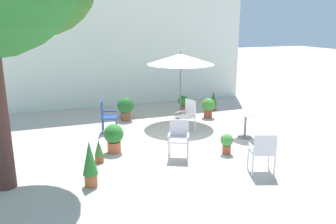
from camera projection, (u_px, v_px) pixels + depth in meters
ground_plane at (172, 143)px, 9.17m from camera, size 60.00×60.00×0.00m
villa_facade at (127, 37)px, 12.90m from camera, size 9.54×0.30×5.21m
patio_umbrella_0 at (181, 60)px, 10.56m from camera, size 2.10×2.10×2.27m
cafe_table_0 at (246, 120)px, 9.47m from camera, size 0.72×0.72×0.72m
patio_chair_0 at (187, 114)px, 9.99m from camera, size 0.56×0.56×0.95m
patio_chair_1 at (179, 136)px, 8.05m from camera, size 0.64×0.65×0.90m
patio_chair_2 at (106, 114)px, 9.94m from camera, size 0.52×0.55×0.96m
patio_chair_3 at (263, 150)px, 7.17m from camera, size 0.61×0.58×0.91m
potted_plant_0 at (99, 151)px, 7.82m from camera, size 0.21×0.21×0.55m
potted_plant_1 at (114, 136)px, 8.41m from camera, size 0.49×0.49×0.72m
potted_plant_2 at (227, 142)px, 8.32m from camera, size 0.31×0.31×0.52m
potted_plant_3 at (90, 162)px, 6.63m from camera, size 0.30×0.30×0.94m
potted_plant_4 at (126, 106)px, 11.66m from camera, size 0.41×0.41×0.63m
potted_plant_5 at (208, 106)px, 11.48m from camera, size 0.45×0.45×0.67m
potted_plant_6 at (126, 107)px, 11.15m from camera, size 0.54×0.55×0.77m
potted_plant_7 at (213, 100)px, 12.47m from camera, size 0.27×0.27×0.70m
potted_plant_8 at (183, 102)px, 12.41m from camera, size 0.38×0.38×0.56m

